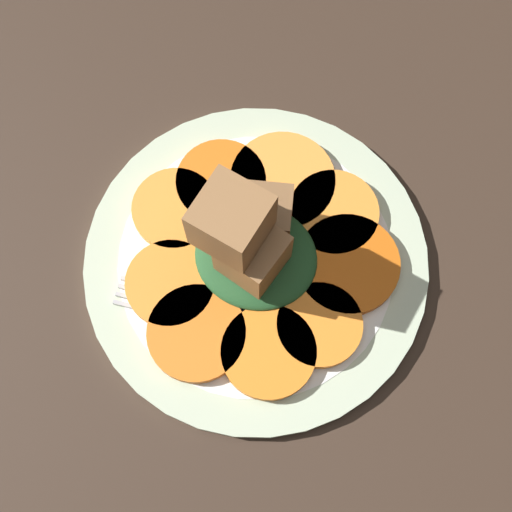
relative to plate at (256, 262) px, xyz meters
The scene contains 13 objects.
table_slab 1.52cm from the plate, ahead, with size 120.00×120.00×2.00cm, color #38281E.
plate is the anchor object (origin of this frame).
carrot_slice_0 7.13cm from the plate, 87.50° to the left, with size 8.66×8.66×0.88cm, color #F99539.
carrot_slice_1 7.28cm from the plate, 131.57° to the left, with size 7.42×7.42×0.88cm, color orange.
carrot_slice_2 7.87cm from the plate, 165.48° to the left, with size 6.99×6.99×0.88cm, color orange.
carrot_slice_3 7.12cm from the plate, 144.68° to the right, with size 7.02×7.02×0.88cm, color orange.
carrot_slice_4 7.64cm from the plate, 108.91° to the right, with size 7.62×7.62×0.88cm, color orange.
carrot_slice_5 7.63cm from the plate, 64.62° to the right, with size 7.31×7.31×0.88cm, color orange.
carrot_slice_6 7.36cm from the plate, 29.83° to the right, with size 6.64×6.64×0.88cm, color orange.
carrot_slice_7 7.34cm from the plate, 14.10° to the left, with size 8.25×8.25×0.88cm, color #D45F13.
carrot_slice_8 7.46cm from the plate, 49.68° to the left, with size 7.31×7.31×0.88cm, color orange.
center_pile 4.72cm from the plate, behind, with size 9.73×9.16×11.09cm.
fork 5.32cm from the plate, 99.58° to the right, with size 18.46×2.98×0.40cm.
Camera 1 is at (5.48, -16.77, 57.14)cm, focal length 50.00 mm.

